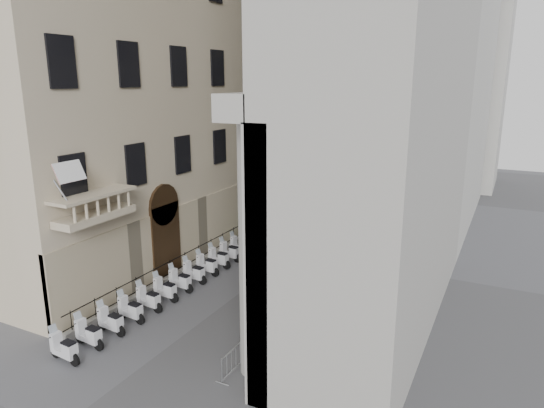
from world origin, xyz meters
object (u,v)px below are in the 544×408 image
at_px(security_tent, 326,180).
at_px(pedestrian_b, 366,219).
at_px(street_lamp, 266,167).
at_px(pedestrian_a, 315,217).
at_px(info_kiosk, 254,225).
at_px(scooter_0, 66,362).

relative_size(security_tent, pedestrian_b, 2.54).
xyz_separation_m(street_lamp, pedestrian_a, (3.03, 2.41, -4.08)).
height_order(security_tent, info_kiosk, security_tent).
bearing_deg(info_kiosk, street_lamp, 104.98).
height_order(security_tent, street_lamp, street_lamp).
height_order(scooter_0, info_kiosk, info_kiosk).
xyz_separation_m(pedestrian_a, pedestrian_b, (3.72, 1.38, -0.02)).
xyz_separation_m(security_tent, info_kiosk, (-2.37, -8.61, -2.03)).
bearing_deg(security_tent, pedestrian_b, -34.20).
bearing_deg(street_lamp, scooter_0, -77.52).
distance_m(scooter_0, security_tent, 26.68).
distance_m(street_lamp, pedestrian_a, 5.63).
relative_size(scooter_0, pedestrian_b, 0.88).
height_order(street_lamp, pedestrian_a, street_lamp).
xyz_separation_m(security_tent, pedestrian_a, (0.77, -4.44, -2.07)).
bearing_deg(pedestrian_a, scooter_0, 88.97).
bearing_deg(pedestrian_a, street_lamp, 43.17).
xyz_separation_m(scooter_0, info_kiosk, (-0.94, 17.88, 0.91)).
xyz_separation_m(info_kiosk, pedestrian_a, (3.14, 4.17, -0.04)).
xyz_separation_m(scooter_0, pedestrian_a, (2.19, 22.05, 0.87)).
height_order(info_kiosk, pedestrian_a, info_kiosk).
height_order(scooter_0, pedestrian_a, pedestrian_a).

